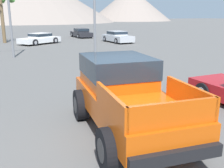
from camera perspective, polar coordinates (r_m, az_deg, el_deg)
name	(u,v)px	position (r m, az deg, el deg)	size (l,w,h in m)	color
ground_plane	(125,134)	(7.02, 2.88, -10.73)	(320.00, 320.00, 0.00)	#5B5956
orange_pickup_truck	(124,91)	(6.92, 2.64, -1.53)	(2.70, 4.97, 1.92)	#CC4C0C
parked_car_white	(40,38)	(29.02, -15.44, 9.55)	(4.74, 3.86, 1.14)	white
parked_car_silver	(117,37)	(29.74, 1.17, 10.27)	(2.12, 4.58, 1.24)	#B7BABF
parked_car_dark	(81,33)	(36.52, -6.71, 11.00)	(1.95, 4.55, 1.20)	#232328
palm_tree_tall	(1,1)	(31.30, -22.95, 16.25)	(2.86, 2.97, 5.79)	brown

